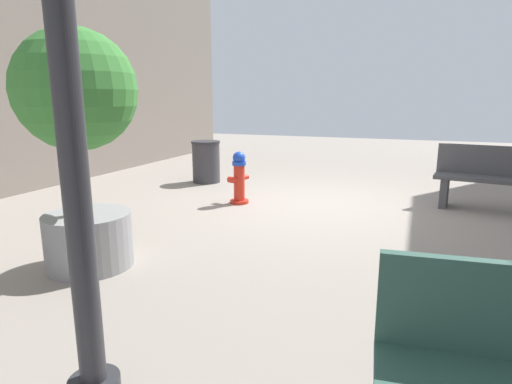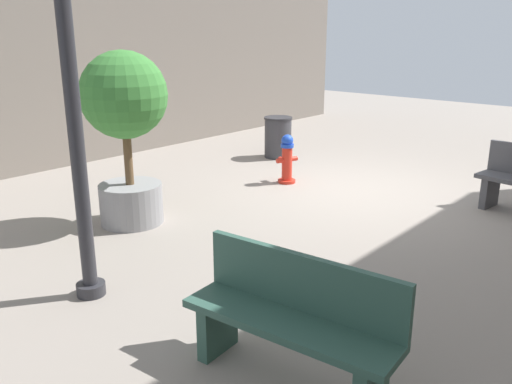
% 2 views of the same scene
% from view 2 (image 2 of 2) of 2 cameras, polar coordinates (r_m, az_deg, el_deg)
% --- Properties ---
extents(ground_plane, '(23.40, 23.40, 0.00)m').
position_cam_2_polar(ground_plane, '(8.81, 10.68, 0.15)').
color(ground_plane, gray).
extents(fire_hydrant, '(0.37, 0.40, 0.82)m').
position_cam_2_polar(fire_hydrant, '(9.03, 3.28, 3.53)').
color(fire_hydrant, red).
rests_on(fire_hydrant, ground_plane).
extents(bench_far, '(1.68, 0.60, 0.95)m').
position_cam_2_polar(bench_far, '(4.02, 3.93, -13.19)').
color(bench_far, '#33594C').
rests_on(bench_far, ground_plane).
extents(planter_tree, '(1.11, 1.11, 2.26)m').
position_cam_2_polar(planter_tree, '(7.10, -13.67, 7.50)').
color(planter_tree, gray).
rests_on(planter_tree, ground_plane).
extents(street_lamp, '(0.36, 0.36, 3.69)m').
position_cam_2_polar(street_lamp, '(5.04, -19.33, 13.72)').
color(street_lamp, '#2D2D33').
rests_on(street_lamp, ground_plane).
extents(trash_bin, '(0.56, 0.56, 0.81)m').
position_cam_2_polar(trash_bin, '(10.84, 2.34, 5.83)').
color(trash_bin, '#38383D').
rests_on(trash_bin, ground_plane).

